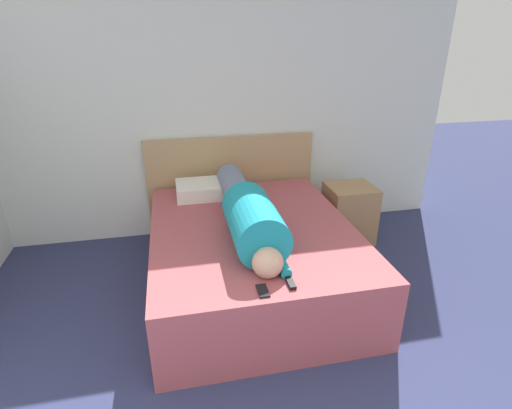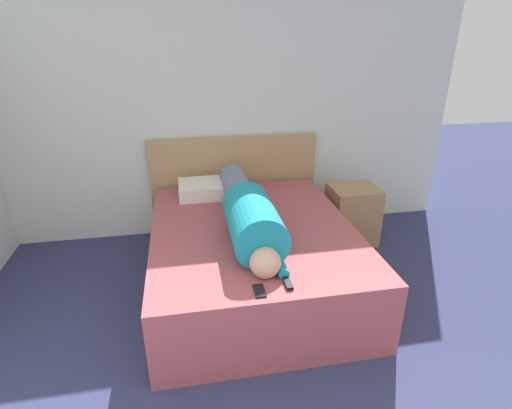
{
  "view_description": "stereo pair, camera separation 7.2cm",
  "coord_description": "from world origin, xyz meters",
  "px_view_note": "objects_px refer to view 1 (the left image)",
  "views": [
    {
      "loc": [
        -0.32,
        -0.14,
        1.96
      ],
      "look_at": [
        0.24,
        2.49,
        0.79
      ],
      "focal_mm": 28.0,
      "sensor_mm": 36.0,
      "label": 1
    },
    {
      "loc": [
        -0.25,
        -0.15,
        1.96
      ],
      "look_at": [
        0.24,
        2.49,
        0.79
      ],
      "focal_mm": 28.0,
      "sensor_mm": 36.0,
      "label": 2
    }
  ],
  "objects_px": {
    "nightstand": "(349,213)",
    "person_lying": "(248,212)",
    "pillow_near_headboard": "(204,189)",
    "bed": "(252,256)",
    "tv_remote": "(290,282)",
    "cell_phone": "(263,291)"
  },
  "relations": [
    {
      "from": "nightstand",
      "to": "pillow_near_headboard",
      "type": "relative_size",
      "value": 1.11
    },
    {
      "from": "person_lying",
      "to": "tv_remote",
      "type": "xyz_separation_m",
      "value": [
        0.12,
        -0.75,
        -0.15
      ]
    },
    {
      "from": "pillow_near_headboard",
      "to": "cell_phone",
      "type": "relative_size",
      "value": 3.97
    },
    {
      "from": "bed",
      "to": "pillow_near_headboard",
      "type": "relative_size",
      "value": 3.8
    },
    {
      "from": "person_lying",
      "to": "tv_remote",
      "type": "relative_size",
      "value": 11.29
    },
    {
      "from": "bed",
      "to": "tv_remote",
      "type": "bearing_deg",
      "value": -85.13
    },
    {
      "from": "person_lying",
      "to": "tv_remote",
      "type": "bearing_deg",
      "value": -81.21
    },
    {
      "from": "bed",
      "to": "tv_remote",
      "type": "xyz_separation_m",
      "value": [
        0.07,
        -0.82,
        0.28
      ]
    },
    {
      "from": "tv_remote",
      "to": "cell_phone",
      "type": "height_order",
      "value": "tv_remote"
    },
    {
      "from": "person_lying",
      "to": "pillow_near_headboard",
      "type": "relative_size",
      "value": 3.28
    },
    {
      "from": "nightstand",
      "to": "pillow_near_headboard",
      "type": "distance_m",
      "value": 1.46
    },
    {
      "from": "nightstand",
      "to": "bed",
      "type": "bearing_deg",
      "value": -152.38
    },
    {
      "from": "person_lying",
      "to": "pillow_near_headboard",
      "type": "xyz_separation_m",
      "value": [
        -0.26,
        0.8,
        -0.09
      ]
    },
    {
      "from": "tv_remote",
      "to": "cell_phone",
      "type": "relative_size",
      "value": 1.15
    },
    {
      "from": "bed",
      "to": "cell_phone",
      "type": "bearing_deg",
      "value": -97.48
    },
    {
      "from": "nightstand",
      "to": "person_lying",
      "type": "height_order",
      "value": "person_lying"
    },
    {
      "from": "bed",
      "to": "person_lying",
      "type": "distance_m",
      "value": 0.44
    },
    {
      "from": "cell_phone",
      "to": "pillow_near_headboard",
      "type": "bearing_deg",
      "value": 96.97
    },
    {
      "from": "cell_phone",
      "to": "bed",
      "type": "bearing_deg",
      "value": 82.52
    },
    {
      "from": "nightstand",
      "to": "person_lying",
      "type": "distance_m",
      "value": 1.39
    },
    {
      "from": "bed",
      "to": "pillow_near_headboard",
      "type": "distance_m",
      "value": 0.86
    },
    {
      "from": "bed",
      "to": "person_lying",
      "type": "xyz_separation_m",
      "value": [
        -0.05,
        -0.07,
        0.43
      ]
    }
  ]
}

